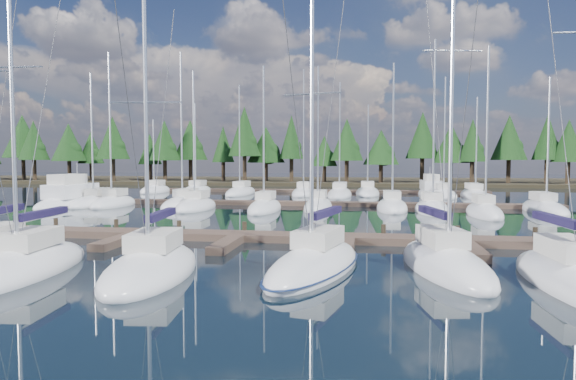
% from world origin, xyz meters
% --- Properties ---
extents(ground, '(260.00, 260.00, 0.00)m').
position_xyz_m(ground, '(0.00, 30.00, 0.00)').
color(ground, black).
rests_on(ground, ground).
extents(far_shore, '(220.00, 30.00, 0.60)m').
position_xyz_m(far_shore, '(0.00, 90.00, 0.30)').
color(far_shore, '#2B2517').
rests_on(far_shore, ground).
extents(main_dock, '(44.00, 6.13, 0.90)m').
position_xyz_m(main_dock, '(0.00, 17.36, 0.20)').
color(main_dock, '#4F3C31').
rests_on(main_dock, ground).
extents(back_docks, '(50.00, 21.80, 0.40)m').
position_xyz_m(back_docks, '(0.00, 49.58, 0.20)').
color(back_docks, '#4F3C31').
rests_on(back_docks, ground).
extents(front_sailboat_2, '(3.54, 8.98, 14.55)m').
position_xyz_m(front_sailboat_2, '(-6.30, 8.20, 0.29)').
color(front_sailboat_2, silver).
rests_on(front_sailboat_2, ground).
extents(front_sailboat_3, '(3.88, 8.33, 12.09)m').
position_xyz_m(front_sailboat_3, '(-1.19, 8.67, 0.28)').
color(front_sailboat_3, silver).
rests_on(front_sailboat_3, ground).
extents(front_sailboat_4, '(4.67, 9.26, 12.85)m').
position_xyz_m(front_sailboat_4, '(5.02, 10.44, 0.28)').
color(front_sailboat_4, silver).
rests_on(front_sailboat_4, ground).
extents(front_sailboat_5, '(4.14, 8.88, 15.90)m').
position_xyz_m(front_sailboat_5, '(10.21, 11.38, 0.31)').
color(front_sailboat_5, silver).
rests_on(front_sailboat_5, ground).
extents(front_sailboat_6, '(2.95, 9.11, 15.92)m').
position_xyz_m(front_sailboat_6, '(14.24, 9.14, 0.31)').
color(front_sailboat_6, silver).
rests_on(front_sailboat_6, ground).
extents(back_sailboat_rows, '(46.64, 33.09, 16.54)m').
position_xyz_m(back_sailboat_rows, '(0.60, 45.45, 0.26)').
color(back_sailboat_rows, silver).
rests_on(back_sailboat_rows, ground).
extents(motor_yacht_left, '(4.00, 10.39, 5.12)m').
position_xyz_m(motor_yacht_left, '(-21.54, 36.09, 0.55)').
color(motor_yacht_left, silver).
rests_on(motor_yacht_left, ground).
extents(motor_yacht_right, '(3.19, 8.83, 4.37)m').
position_xyz_m(motor_yacht_right, '(15.14, 57.72, 0.48)').
color(motor_yacht_right, silver).
rests_on(motor_yacht_right, ground).
extents(tree_line, '(185.65, 12.05, 13.30)m').
position_xyz_m(tree_line, '(-2.71, 80.22, 7.42)').
color(tree_line, black).
rests_on(tree_line, far_shore).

